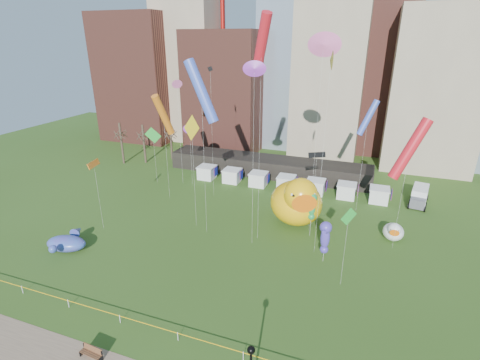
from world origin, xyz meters
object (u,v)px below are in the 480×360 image
at_px(small_duck, 394,231).
at_px(park_bench, 92,352).
at_px(seahorse_green, 312,204).
at_px(whale_inflatable, 67,242).
at_px(big_duck, 297,201).
at_px(seahorse_purple, 325,235).
at_px(box_truck, 419,195).

relative_size(small_duck, park_bench, 1.74).
xyz_separation_m(seahorse_green, whale_inflatable, (-27.48, -13.54, -3.61)).
bearing_deg(small_duck, big_duck, -179.93).
bearing_deg(park_bench, big_duck, 73.79).
bearing_deg(whale_inflatable, seahorse_purple, 2.66).
bearing_deg(seahorse_green, seahorse_purple, -55.31).
relative_size(small_duck, box_truck, 0.57).
height_order(whale_inflatable, box_truck, box_truck).
bearing_deg(park_bench, whale_inflatable, 144.29).
bearing_deg(seahorse_green, whale_inflatable, -143.80).
distance_m(big_duck, whale_inflatable, 30.00).
bearing_deg(box_truck, big_duck, -132.06).
xyz_separation_m(seahorse_purple, box_truck, (11.88, 21.51, -2.28)).
distance_m(small_duck, seahorse_purple, 11.44).
distance_m(small_duck, seahorse_green, 11.10).
bearing_deg(seahorse_purple, seahorse_green, 118.96).
distance_m(whale_inflatable, box_truck, 51.28).
distance_m(small_duck, box_truck, 14.04).
bearing_deg(big_duck, whale_inflatable, -168.86).
xyz_separation_m(small_duck, box_truck, (4.14, 13.41, 0.05)).
bearing_deg(park_bench, box_truck, 61.14).
relative_size(seahorse_purple, park_bench, 2.58).
xyz_separation_m(big_duck, seahorse_green, (2.44, -2.80, 1.14)).
bearing_deg(seahorse_purple, whale_inflatable, -160.59).
bearing_deg(park_bench, seahorse_green, 67.26).
bearing_deg(seahorse_green, park_bench, -107.48).
xyz_separation_m(park_bench, box_truck, (27.68, 41.71, 0.75)).
xyz_separation_m(small_duck, seahorse_green, (-10.24, -2.68, 3.34)).
height_order(small_duck, box_truck, small_duck).
height_order(big_duck, seahorse_green, big_duck).
height_order(small_duck, seahorse_green, seahorse_green).
height_order(seahorse_purple, park_bench, seahorse_purple).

